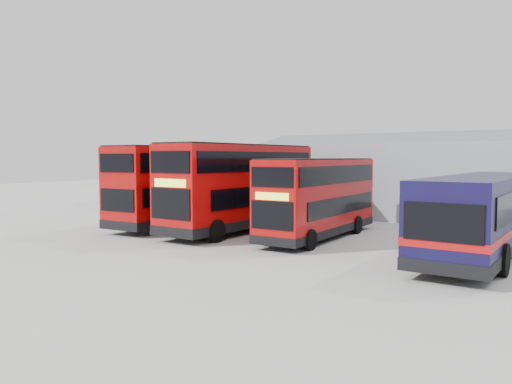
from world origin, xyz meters
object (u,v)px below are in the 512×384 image
panel_van (134,193)px  single_decker_blue (482,216)px  maintenance_shed (477,179)px  double_decker_left (186,186)px  double_decker_centre (242,188)px  double_decker_right (319,199)px  office_block (205,174)px

panel_van → single_decker_blue: bearing=-19.8°
maintenance_shed → single_decker_blue: 14.70m
double_decker_left → panel_van: bearing=-30.5°
double_decker_centre → panel_van: size_ratio=2.24×
double_decker_left → single_decker_blue: size_ratio=0.91×
double_decker_left → panel_van: double_decker_left is taller
double_decker_centre → double_decker_right: bearing=0.7°
maintenance_shed → single_decker_blue: bearing=-80.5°
office_block → single_decker_blue: 27.43m
double_decker_right → double_decker_centre: bearing=178.9°
double_decker_left → single_decker_blue: 16.67m
maintenance_shed → office_block: bearing=-174.8°
double_decker_centre → panel_van: (-14.50, 5.76, -1.19)m
office_block → panel_van: size_ratio=2.42×
double_decker_left → maintenance_shed: bearing=-138.2°
office_block → single_decker_blue: size_ratio=0.99×
double_decker_left → single_decker_blue: bearing=175.2°
double_decker_centre → single_decker_blue: double_decker_centre is taller
maintenance_shed → single_decker_blue: (2.42, -14.47, -0.95)m
office_block → double_decker_centre: bearing=-44.6°
office_block → single_decker_blue: bearing=-27.0°
maintenance_shed → double_decker_centre: maintenance_shed is taller
double_decker_right → panel_van: double_decker_right is taller
double_decker_right → panel_van: 20.17m
maintenance_shed → double_decker_right: size_ratio=3.19×
double_decker_left → single_decker_blue: double_decker_left is taller
office_block → double_decker_centre: size_ratio=1.08×
office_block → single_decker_blue: office_block is taller
double_decker_centre → single_decker_blue: 12.45m
office_block → double_decker_right: 20.60m
double_decker_right → panel_van: (-19.29, 5.81, -0.81)m
maintenance_shed → double_decker_left: bearing=-136.1°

